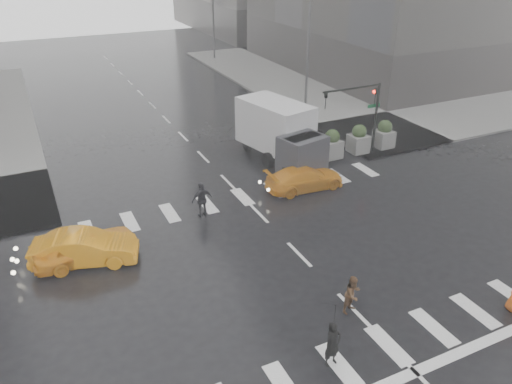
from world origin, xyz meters
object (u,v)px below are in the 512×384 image
traffic_signal_pole (364,106)px  taxi_mid (85,248)px  taxi_front (84,245)px  pedestrian_brown (353,294)px  box_truck (282,133)px

traffic_signal_pole → taxi_mid: 18.19m
taxi_front → taxi_mid: 0.23m
pedestrian_brown → taxi_mid: pedestrian_brown is taller
traffic_signal_pole → pedestrian_brown: 15.28m
taxi_front → box_truck: (12.39, 5.51, 1.16)m
pedestrian_brown → taxi_mid: 11.11m
pedestrian_brown → box_truck: box_truck is taller
traffic_signal_pole → taxi_front: (-17.38, -4.38, -2.49)m
box_truck → pedestrian_brown: bearing=-120.1°
box_truck → traffic_signal_pole: bearing=-25.4°
traffic_signal_pole → box_truck: bearing=167.3°
taxi_mid → pedestrian_brown: bearing=-114.2°
taxi_front → taxi_mid: bearing=168.1°
taxi_front → box_truck: box_truck is taller
traffic_signal_pole → pedestrian_brown: traffic_signal_pole is taller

